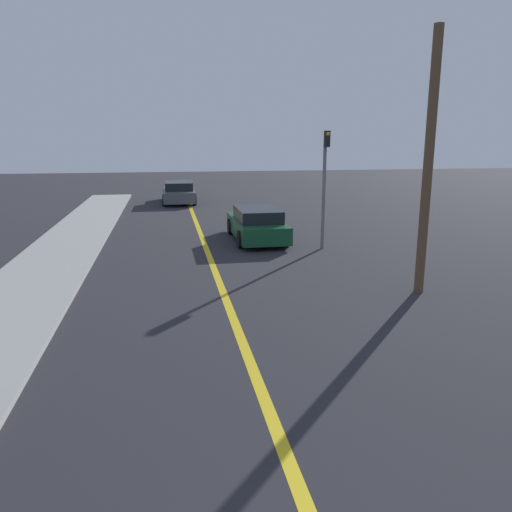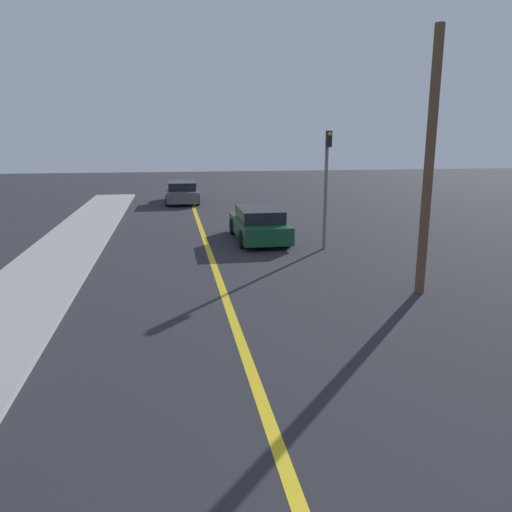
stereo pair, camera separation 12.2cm
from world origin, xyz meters
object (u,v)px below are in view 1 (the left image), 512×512
car_near_right_lane (257,224)px  traffic_light (325,178)px  car_ahead_center (179,192)px  utility_pole (428,166)px

car_near_right_lane → traffic_light: bearing=-44.4°
car_near_right_lane → traffic_light: (2.06, -1.99, 1.93)m
car_ahead_center → utility_pole: 20.76m
traffic_light → utility_pole: bearing=-80.8°
traffic_light → utility_pole: utility_pole is taller
car_ahead_center → traffic_light: (4.73, -14.37, 1.91)m
car_near_right_lane → utility_pole: size_ratio=0.68×
car_ahead_center → traffic_light: 15.25m
utility_pole → car_near_right_lane: bearing=111.6°
traffic_light → car_ahead_center: bearing=108.2°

